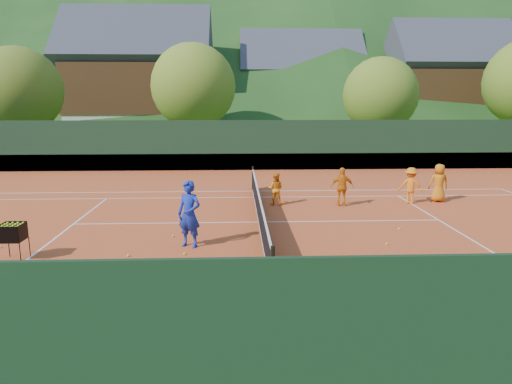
{
  "coord_description": "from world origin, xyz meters",
  "views": [
    {
      "loc": [
        -0.77,
        -15.39,
        4.24
      ],
      "look_at": [
        -0.11,
        0.0,
        1.1
      ],
      "focal_mm": 32.0,
      "sensor_mm": 36.0,
      "label": 1
    }
  ],
  "objects_px": {
    "student_a": "(276,189)",
    "chalet_mid": "(300,92)",
    "student_b": "(342,187)",
    "student_c": "(439,183)",
    "chalet_left": "(140,84)",
    "coach": "(189,214)",
    "chalet_right": "(446,89)",
    "tennis_net": "(259,208)",
    "student_d": "(411,186)",
    "ball_hopper": "(13,233)"
  },
  "relations": [
    {
      "from": "student_a",
      "to": "chalet_mid",
      "type": "height_order",
      "value": "chalet_mid"
    },
    {
      "from": "student_b",
      "to": "student_c",
      "type": "distance_m",
      "value": 4.25
    },
    {
      "from": "student_c",
      "to": "chalet_left",
      "type": "bearing_deg",
      "value": -52.09
    },
    {
      "from": "coach",
      "to": "student_c",
      "type": "relative_size",
      "value": 1.22
    },
    {
      "from": "student_c",
      "to": "chalet_right",
      "type": "distance_m",
      "value": 30.08
    },
    {
      "from": "tennis_net",
      "to": "student_b",
      "type": "bearing_deg",
      "value": 33.97
    },
    {
      "from": "student_c",
      "to": "student_d",
      "type": "relative_size",
      "value": 1.07
    },
    {
      "from": "tennis_net",
      "to": "ball_hopper",
      "type": "distance_m",
      "value": 7.59
    },
    {
      "from": "student_a",
      "to": "ball_hopper",
      "type": "height_order",
      "value": "student_a"
    },
    {
      "from": "chalet_left",
      "to": "student_a",
      "type": "bearing_deg",
      "value": -68.44
    },
    {
      "from": "student_c",
      "to": "student_d",
      "type": "height_order",
      "value": "student_c"
    },
    {
      "from": "student_d",
      "to": "chalet_mid",
      "type": "xyz_separation_m",
      "value": [
        -0.36,
        31.32,
        4.22
      ]
    },
    {
      "from": "student_a",
      "to": "tennis_net",
      "type": "relative_size",
      "value": 0.11
    },
    {
      "from": "chalet_left",
      "to": "chalet_mid",
      "type": "distance_m",
      "value": 16.51
    },
    {
      "from": "ball_hopper",
      "to": "coach",
      "type": "bearing_deg",
      "value": 11.69
    },
    {
      "from": "chalet_left",
      "to": "chalet_right",
      "type": "bearing_deg",
      "value": 0.0
    },
    {
      "from": "student_c",
      "to": "chalet_left",
      "type": "distance_m",
      "value": 32.67
    },
    {
      "from": "coach",
      "to": "student_a",
      "type": "bearing_deg",
      "value": 84.38
    },
    {
      "from": "student_d",
      "to": "tennis_net",
      "type": "bearing_deg",
      "value": 42.35
    },
    {
      "from": "chalet_left",
      "to": "chalet_mid",
      "type": "height_order",
      "value": "chalet_left"
    },
    {
      "from": "student_d",
      "to": "chalet_right",
      "type": "height_order",
      "value": "chalet_right"
    },
    {
      "from": "coach",
      "to": "chalet_left",
      "type": "xyz_separation_m",
      "value": [
        -7.86,
        32.61,
        4.65
      ]
    },
    {
      "from": "student_b",
      "to": "student_c",
      "type": "height_order",
      "value": "student_c"
    },
    {
      "from": "student_d",
      "to": "ball_hopper",
      "type": "height_order",
      "value": "student_d"
    },
    {
      "from": "tennis_net",
      "to": "chalet_left",
      "type": "bearing_deg",
      "value": 108.43
    },
    {
      "from": "chalet_left",
      "to": "coach",
      "type": "bearing_deg",
      "value": -76.45
    },
    {
      "from": "student_c",
      "to": "chalet_mid",
      "type": "relative_size",
      "value": 0.13
    },
    {
      "from": "coach",
      "to": "chalet_mid",
      "type": "height_order",
      "value": "chalet_mid"
    },
    {
      "from": "coach",
      "to": "student_d",
      "type": "bearing_deg",
      "value": 55.41
    },
    {
      "from": "coach",
      "to": "chalet_right",
      "type": "relative_size",
      "value": 0.16
    },
    {
      "from": "student_a",
      "to": "coach",
      "type": "bearing_deg",
      "value": 75.95
    },
    {
      "from": "chalet_left",
      "to": "chalet_right",
      "type": "distance_m",
      "value": 30.0
    },
    {
      "from": "student_d",
      "to": "chalet_mid",
      "type": "height_order",
      "value": "chalet_mid"
    },
    {
      "from": "student_d",
      "to": "tennis_net",
      "type": "relative_size",
      "value": 0.12
    },
    {
      "from": "student_b",
      "to": "chalet_mid",
      "type": "xyz_separation_m",
      "value": [
        2.56,
        31.68,
        4.19
      ]
    },
    {
      "from": "student_d",
      "to": "chalet_left",
      "type": "bearing_deg",
      "value": -39.58
    },
    {
      "from": "student_a",
      "to": "chalet_mid",
      "type": "xyz_separation_m",
      "value": [
        5.2,
        31.33,
        4.31
      ]
    },
    {
      "from": "chalet_mid",
      "to": "chalet_right",
      "type": "bearing_deg",
      "value": -15.95
    },
    {
      "from": "student_b",
      "to": "chalet_mid",
      "type": "relative_size",
      "value": 0.12
    },
    {
      "from": "coach",
      "to": "student_a",
      "type": "relative_size",
      "value": 1.48
    },
    {
      "from": "coach",
      "to": "student_a",
      "type": "xyz_separation_m",
      "value": [
        2.94,
        5.27,
        -0.32
      ]
    },
    {
      "from": "tennis_net",
      "to": "chalet_left",
      "type": "height_order",
      "value": "chalet_left"
    },
    {
      "from": "student_c",
      "to": "student_d",
      "type": "distance_m",
      "value": 1.31
    },
    {
      "from": "student_a",
      "to": "student_c",
      "type": "bearing_deg",
      "value": -162.61
    },
    {
      "from": "chalet_mid",
      "to": "student_c",
      "type": "bearing_deg",
      "value": -86.97
    },
    {
      "from": "chalet_left",
      "to": "student_b",
      "type": "bearing_deg",
      "value": -64.11
    },
    {
      "from": "student_b",
      "to": "chalet_left",
      "type": "height_order",
      "value": "chalet_left"
    },
    {
      "from": "student_c",
      "to": "tennis_net",
      "type": "height_order",
      "value": "student_c"
    },
    {
      "from": "student_c",
      "to": "ball_hopper",
      "type": "distance_m",
      "value": 15.75
    },
    {
      "from": "ball_hopper",
      "to": "chalet_mid",
      "type": "xyz_separation_m",
      "value": [
        12.71,
        37.55,
        4.22
      ]
    }
  ]
}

